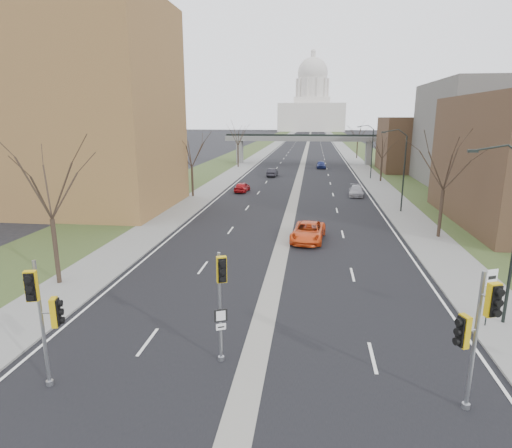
% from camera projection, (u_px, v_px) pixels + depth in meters
% --- Properties ---
extents(ground, '(700.00, 700.00, 0.00)m').
position_uv_depth(ground, '(250.00, 376.00, 16.92)').
color(ground, black).
rests_on(ground, ground).
extents(road_surface, '(20.00, 600.00, 0.01)m').
position_uv_depth(road_surface, '(308.00, 145.00, 161.19)').
color(road_surface, black).
rests_on(road_surface, ground).
extents(median_strip, '(1.20, 600.00, 0.02)m').
position_uv_depth(median_strip, '(308.00, 145.00, 161.19)').
color(median_strip, gray).
rests_on(median_strip, ground).
extents(sidewalk_right, '(4.00, 600.00, 0.12)m').
position_uv_depth(sidewalk_right, '(340.00, 145.00, 159.65)').
color(sidewalk_right, gray).
rests_on(sidewalk_right, ground).
extents(sidewalk_left, '(4.00, 600.00, 0.12)m').
position_uv_depth(sidewalk_left, '(276.00, 144.00, 162.71)').
color(sidewalk_left, gray).
rests_on(sidewalk_left, ground).
extents(grass_verge_right, '(8.00, 600.00, 0.10)m').
position_uv_depth(grass_verge_right, '(356.00, 145.00, 158.89)').
color(grass_verge_right, '#33441F').
rests_on(grass_verge_right, ground).
extents(grass_verge_left, '(8.00, 600.00, 0.10)m').
position_uv_depth(grass_verge_left, '(260.00, 144.00, 163.48)').
color(grass_verge_left, '#33441F').
rests_on(grass_verge_left, ground).
extents(apartment_building, '(25.00, 16.00, 22.00)m').
position_uv_depth(apartment_building, '(53.00, 108.00, 46.43)').
color(apartment_building, olive).
rests_on(apartment_building, ground).
extents(commercial_block_mid, '(18.00, 22.00, 15.00)m').
position_uv_depth(commercial_block_mid, '(494.00, 135.00, 61.55)').
color(commercial_block_mid, '#605E58').
rests_on(commercial_block_mid, ground).
extents(commercial_block_far, '(14.00, 14.00, 10.00)m').
position_uv_depth(commercial_block_far, '(420.00, 145.00, 80.23)').
color(commercial_block_far, '#453020').
rests_on(commercial_block_far, ground).
extents(pedestrian_bridge, '(34.00, 3.00, 6.45)m').
position_uv_depth(pedestrian_bridge, '(303.00, 142.00, 92.70)').
color(pedestrian_bridge, slate).
rests_on(pedestrian_bridge, ground).
extents(capitol, '(48.00, 42.00, 55.75)m').
position_uv_depth(capitol, '(312.00, 106.00, 320.20)').
color(capitol, silver).
rests_on(capitol, ground).
extents(streetlight_near, '(2.61, 0.20, 8.70)m').
position_uv_depth(streetlight_near, '(505.00, 185.00, 19.61)').
color(streetlight_near, black).
rests_on(streetlight_near, sidewalk_right).
extents(streetlight_mid, '(2.61, 0.20, 8.70)m').
position_uv_depth(streetlight_mid, '(398.00, 147.00, 44.62)').
color(streetlight_mid, black).
rests_on(streetlight_mid, sidewalk_right).
extents(streetlight_far, '(2.61, 0.20, 8.70)m').
position_uv_depth(streetlight_far, '(368.00, 136.00, 69.62)').
color(streetlight_far, black).
rests_on(streetlight_far, sidewalk_right).
extents(tree_left_a, '(7.20, 7.20, 9.40)m').
position_uv_depth(tree_left_a, '(47.00, 177.00, 24.67)').
color(tree_left_a, '#382B21').
rests_on(tree_left_a, sidewalk_left).
extents(tree_left_b, '(6.75, 6.75, 8.81)m').
position_uv_depth(tree_left_b, '(191.00, 148.00, 53.62)').
color(tree_left_b, '#382B21').
rests_on(tree_left_b, sidewalk_left).
extents(tree_left_c, '(7.65, 7.65, 9.99)m').
position_uv_depth(tree_left_c, '(238.00, 132.00, 86.13)').
color(tree_left_c, '#382B21').
rests_on(tree_left_c, sidewalk_left).
extents(tree_right_a, '(7.20, 7.20, 9.40)m').
position_uv_depth(tree_right_a, '(446.00, 159.00, 34.82)').
color(tree_right_a, '#382B21').
rests_on(tree_right_a, sidewalk_right).
extents(tree_right_b, '(6.30, 6.30, 8.22)m').
position_uv_depth(tree_right_b, '(383.00, 145.00, 66.76)').
color(tree_right_b, '#382B21').
rests_on(tree_right_b, sidewalk_right).
extents(tree_right_c, '(7.65, 7.65, 9.99)m').
position_uv_depth(tree_right_c, '(358.00, 130.00, 104.93)').
color(tree_right_c, '#382B21').
rests_on(tree_right_c, sidewalk_right).
extents(signal_pole_left, '(0.84, 1.09, 5.03)m').
position_uv_depth(signal_pole_left, '(43.00, 307.00, 15.42)').
color(signal_pole_left, gray).
rests_on(signal_pole_left, ground).
extents(signal_pole_median, '(0.70, 0.80, 4.78)m').
position_uv_depth(signal_pole_median, '(221.00, 289.00, 16.98)').
color(signal_pole_median, gray).
rests_on(signal_pole_median, ground).
extents(signal_pole_right, '(1.17, 0.86, 5.13)m').
position_uv_depth(signal_pole_right, '(477.00, 324.00, 14.02)').
color(signal_pole_right, gray).
rests_on(signal_pole_right, ground).
extents(speed_limit_sign, '(0.58, 0.29, 2.90)m').
position_uv_depth(speed_limit_sign, '(490.00, 287.00, 20.33)').
color(speed_limit_sign, black).
rests_on(speed_limit_sign, sidewalk_right).
extents(car_left_near, '(1.90, 4.10, 1.36)m').
position_uv_depth(car_left_near, '(242.00, 187.00, 58.72)').
color(car_left_near, '#A71317').
rests_on(car_left_near, ground).
extents(car_left_far, '(1.70, 4.20, 1.35)m').
position_uv_depth(car_left_far, '(272.00, 173.00, 74.12)').
color(car_left_far, black).
rests_on(car_left_far, ground).
extents(car_right_near, '(3.07, 5.70, 1.52)m').
position_uv_depth(car_right_near, '(308.00, 232.00, 35.40)').
color(car_right_near, '#DA4817').
rests_on(car_right_near, ground).
extents(car_right_mid, '(2.22, 4.68, 1.32)m').
position_uv_depth(car_right_mid, '(356.00, 191.00, 55.78)').
color(car_right_mid, '#95949B').
rests_on(car_right_mid, ground).
extents(car_right_far, '(1.91, 4.41, 1.48)m').
position_uv_depth(car_right_far, '(321.00, 165.00, 86.05)').
color(car_right_far, navy).
rests_on(car_right_far, ground).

